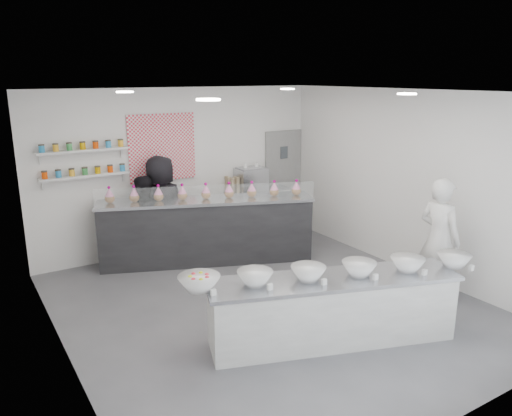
{
  "coord_description": "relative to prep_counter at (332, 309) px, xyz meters",
  "views": [
    {
      "loc": [
        -3.64,
        -5.46,
        3.22
      ],
      "look_at": [
        0.02,
        0.4,
        1.36
      ],
      "focal_mm": 35.0,
      "sensor_mm": 36.0,
      "label": 1
    }
  ],
  "objects": [
    {
      "name": "staff_right",
      "position": [
        -0.69,
        3.82,
        0.51
      ],
      "size": [
        0.95,
        0.65,
        1.87
      ],
      "primitive_type": "imported",
      "rotation": [
        0.0,
        0.0,
        3.21
      ],
      "color": "black",
      "rests_on": "floor"
    },
    {
      "name": "back_door",
      "position": [
        2.18,
        4.19,
        0.63
      ],
      "size": [
        0.88,
        0.04,
        2.1
      ],
      "primitive_type": "cube",
      "color": "gray",
      "rests_on": "floor"
    },
    {
      "name": "prep_counter",
      "position": [
        0.0,
        0.0,
        0.0
      ],
      "size": [
        3.16,
        1.68,
        0.85
      ],
      "primitive_type": "cube",
      "rotation": [
        0.0,
        0.0,
        -0.33
      ],
      "color": "#B9BAB4",
      "rests_on": "floor"
    },
    {
      "name": "back_wall",
      "position": [
        -0.12,
        4.22,
        1.08
      ],
      "size": [
        5.5,
        0.0,
        5.5
      ],
      "primitive_type": "plane",
      "rotation": [
        1.57,
        0.0,
        0.0
      ],
      "color": "white",
      "rests_on": "floor"
    },
    {
      "name": "prep_bowls",
      "position": [
        -0.0,
        0.0,
        0.51
      ],
      "size": [
        3.64,
        1.7,
        0.17
      ],
      "primitive_type": null,
      "rotation": [
        0.0,
        0.0,
        -0.33
      ],
      "color": "white",
      "rests_on": "prep_counter"
    },
    {
      "name": "left_wall",
      "position": [
        -2.87,
        1.22,
        1.08
      ],
      "size": [
        0.0,
        6.0,
        6.0
      ],
      "primitive_type": "plane",
      "rotation": [
        1.57,
        0.0,
        1.57
      ],
      "color": "white",
      "rests_on": "floor"
    },
    {
      "name": "downlight_3",
      "position": [
        1.28,
        2.82,
        2.56
      ],
      "size": [
        0.24,
        0.24,
        0.02
      ],
      "primitive_type": "cylinder",
      "color": "white",
      "rests_on": "ceiling"
    },
    {
      "name": "cup_stacks",
      "position": [
        0.88,
        4.0,
        0.72
      ],
      "size": [
        0.24,
        0.24,
        0.31
      ],
      "primitive_type": null,
      "color": "tan",
      "rests_on": "espresso_ledge"
    },
    {
      "name": "jar_shelf_upper",
      "position": [
        -1.87,
        4.12,
        1.6
      ],
      "size": [
        1.45,
        0.22,
        0.04
      ],
      "primitive_type": "cube",
      "color": "silver",
      "rests_on": "back_wall"
    },
    {
      "name": "espresso_ledge",
      "position": [
        1.43,
        4.0,
        0.07
      ],
      "size": [
        1.33,
        0.42,
        0.99
      ],
      "primitive_type": "cube",
      "color": "#B9BAB4",
      "rests_on": "floor"
    },
    {
      "name": "ceiling",
      "position": [
        -0.12,
        1.22,
        2.58
      ],
      "size": [
        6.0,
        6.0,
        0.0
      ],
      "primitive_type": "plane",
      "rotation": [
        3.14,
        0.0,
        0.0
      ],
      "color": "white",
      "rests_on": "floor"
    },
    {
      "name": "label_cards",
      "position": [
        0.17,
        -0.5,
        0.46
      ],
      "size": [
        3.31,
        0.04,
        0.07
      ],
      "primitive_type": null,
      "color": "white",
      "rests_on": "prep_counter"
    },
    {
      "name": "sneeze_guard",
      "position": [
        -0.2,
        2.97,
        0.88
      ],
      "size": [
        3.38,
        1.37,
        0.31
      ],
      "primitive_type": "cube",
      "rotation": [
        0.0,
        0.0,
        -0.38
      ],
      "color": "white",
      "rests_on": "back_bar"
    },
    {
      "name": "floor",
      "position": [
        -0.12,
        1.22,
        -0.42
      ],
      "size": [
        6.0,
        6.0,
        0.0
      ],
      "primitive_type": "plane",
      "color": "#515156",
      "rests_on": "ground"
    },
    {
      "name": "downlight_2",
      "position": [
        -1.52,
        2.82,
        2.56
      ],
      "size": [
        0.24,
        0.24,
        0.02
      ],
      "primitive_type": "cylinder",
      "color": "white",
      "rests_on": "ceiling"
    },
    {
      "name": "pattern_panel",
      "position": [
        -0.47,
        4.19,
        1.53
      ],
      "size": [
        1.25,
        0.03,
        1.2
      ],
      "primitive_type": "cube",
      "color": "#E22A40",
      "rests_on": "back_wall"
    },
    {
      "name": "staff_left",
      "position": [
        -1.05,
        3.76,
        0.36
      ],
      "size": [
        0.92,
        0.82,
        1.56
      ],
      "primitive_type": "imported",
      "rotation": [
        0.0,
        0.0,
        3.5
      ],
      "color": "black",
      "rests_on": "floor"
    },
    {
      "name": "back_bar",
      "position": [
        -0.08,
        3.27,
        0.15
      ],
      "size": [
        3.67,
        2.0,
        1.14
      ],
      "primitive_type": "cube",
      "rotation": [
        0.0,
        0.0,
        -0.38
      ],
      "color": "black",
      "rests_on": "floor"
    },
    {
      "name": "cookie_bags",
      "position": [
        -0.08,
        3.27,
        0.86
      ],
      "size": [
        3.18,
        1.41,
        0.28
      ],
      "primitive_type": null,
      "rotation": [
        0.0,
        0.0,
        -0.38
      ],
      "color": "pink",
      "rests_on": "back_bar"
    },
    {
      "name": "espresso_machine",
      "position": [
        1.27,
        4.0,
        0.79
      ],
      "size": [
        0.59,
        0.41,
        0.45
      ],
      "primitive_type": "cube",
      "color": "#93969E",
      "rests_on": "espresso_ledge"
    },
    {
      "name": "downlight_0",
      "position": [
        -1.52,
        0.22,
        2.56
      ],
      "size": [
        0.24,
        0.24,
        0.02
      ],
      "primitive_type": "cylinder",
      "color": "white",
      "rests_on": "ceiling"
    },
    {
      "name": "right_wall",
      "position": [
        2.63,
        1.22,
        1.08
      ],
      "size": [
        0.0,
        6.0,
        6.0
      ],
      "primitive_type": "plane",
      "rotation": [
        1.57,
        0.0,
        -1.57
      ],
      "color": "white",
      "rests_on": "floor"
    },
    {
      "name": "woman_prep",
      "position": [
        2.13,
        0.16,
        0.48
      ],
      "size": [
        0.46,
        0.68,
        1.81
      ],
      "primitive_type": "imported",
      "rotation": [
        0.0,
        0.0,
        1.61
      ],
      "color": "white",
      "rests_on": "floor"
    },
    {
      "name": "preserve_jars",
      "position": [
        -1.87,
        4.1,
        1.46
      ],
      "size": [
        1.45,
        0.1,
        0.56
      ],
      "primitive_type": null,
      "color": "#F74503",
      "rests_on": "jar_shelf_lower"
    },
    {
      "name": "downlight_1",
      "position": [
        1.28,
        0.22,
        2.56
      ],
      "size": [
        0.24,
        0.24,
        0.02
      ],
      "primitive_type": "cylinder",
      "color": "white",
      "rests_on": "ceiling"
    },
    {
      "name": "jar_shelf_lower",
      "position": [
        -1.87,
        4.12,
        1.18
      ],
      "size": [
        1.45,
        0.22,
        0.04
      ],
      "primitive_type": "cube",
      "color": "silver",
      "rests_on": "back_wall"
    }
  ]
}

